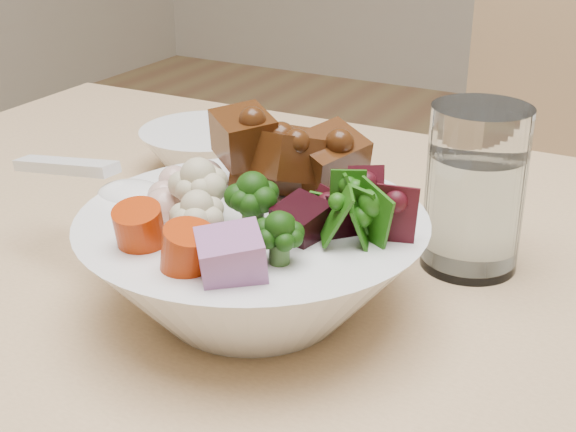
{
  "coord_description": "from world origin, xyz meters",
  "views": [
    {
      "loc": [
        0.12,
        -0.49,
        0.98
      ],
      "look_at": [
        -0.13,
        -0.03,
        0.75
      ],
      "focal_mm": 50.0,
      "sensor_mm": 36.0,
      "label": 1
    }
  ],
  "objects_px": {
    "chair_far": "(550,194)",
    "side_bowl": "(207,151)",
    "food_bowl": "(256,256)",
    "water_glass": "(474,195)"
  },
  "relations": [
    {
      "from": "chair_far",
      "to": "side_bowl",
      "type": "height_order",
      "value": "chair_far"
    },
    {
      "from": "chair_far",
      "to": "side_bowl",
      "type": "relative_size",
      "value": 6.78
    },
    {
      "from": "chair_far",
      "to": "food_bowl",
      "type": "xyz_separation_m",
      "value": [
        -0.07,
        -0.73,
        0.2
      ]
    },
    {
      "from": "water_glass",
      "to": "side_bowl",
      "type": "relative_size",
      "value": 0.96
    },
    {
      "from": "food_bowl",
      "to": "water_glass",
      "type": "height_order",
      "value": "food_bowl"
    },
    {
      "from": "chair_far",
      "to": "food_bowl",
      "type": "bearing_deg",
      "value": -82.94
    },
    {
      "from": "food_bowl",
      "to": "side_bowl",
      "type": "xyz_separation_m",
      "value": [
        -0.19,
        0.21,
        -0.02
      ]
    },
    {
      "from": "water_glass",
      "to": "chair_far",
      "type": "bearing_deg",
      "value": 94.1
    },
    {
      "from": "food_bowl",
      "to": "side_bowl",
      "type": "distance_m",
      "value": 0.28
    },
    {
      "from": "side_bowl",
      "to": "food_bowl",
      "type": "bearing_deg",
      "value": -48.49
    }
  ]
}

